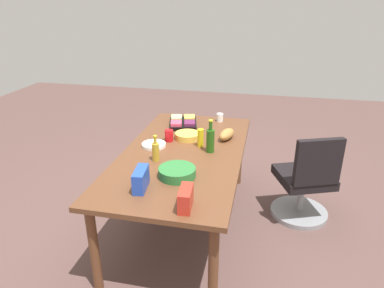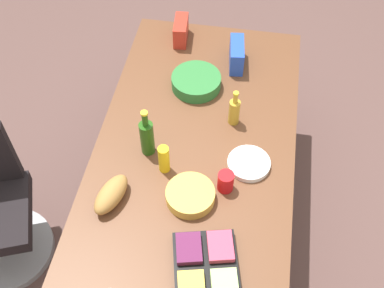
% 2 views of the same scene
% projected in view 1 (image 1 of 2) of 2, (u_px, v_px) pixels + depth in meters
% --- Properties ---
extents(ground_plane, '(10.00, 10.00, 0.00)m').
position_uv_depth(ground_plane, '(184.00, 224.00, 3.43)').
color(ground_plane, brown).
extents(conference_table, '(2.04, 1.05, 0.77)m').
position_uv_depth(conference_table, '(183.00, 160.00, 3.16)').
color(conference_table, brown).
rests_on(conference_table, ground).
extents(office_chair, '(0.62, 0.62, 0.91)m').
position_uv_depth(office_chair, '(305.00, 186.00, 3.39)').
color(office_chair, gray).
rests_on(office_chair, ground).
extents(fruit_platter, '(0.41, 0.36, 0.07)m').
position_uv_depth(fruit_platter, '(183.00, 122.00, 3.75)').
color(fruit_platter, black).
rests_on(fruit_platter, conference_table).
extents(dressing_bottle, '(0.07, 0.07, 0.23)m').
position_uv_depth(dressing_bottle, '(156.00, 151.00, 2.93)').
color(dressing_bottle, gold).
rests_on(dressing_bottle, conference_table).
extents(wine_bottle, '(0.09, 0.09, 0.30)m').
position_uv_depth(wine_bottle, '(210.00, 140.00, 3.09)').
color(wine_bottle, '#225314').
rests_on(wine_bottle, conference_table).
extents(salad_bowl, '(0.33, 0.33, 0.07)m').
position_uv_depth(salad_bowl, '(177.00, 172.00, 2.69)').
color(salad_bowl, '#2B7234').
rests_on(salad_bowl, conference_table).
extents(paper_plate_stack, '(0.26, 0.26, 0.03)m').
position_uv_depth(paper_plate_stack, '(154.00, 145.00, 3.24)').
color(paper_plate_stack, white).
rests_on(paper_plate_stack, conference_table).
extents(chip_bowl, '(0.26, 0.26, 0.06)m').
position_uv_depth(chip_bowl, '(187.00, 136.00, 3.40)').
color(chip_bowl, gold).
rests_on(chip_bowl, conference_table).
extents(paper_cup, '(0.08, 0.08, 0.09)m').
position_uv_depth(paper_cup, '(220.00, 118.00, 3.86)').
color(paper_cup, white).
rests_on(paper_cup, conference_table).
extents(mustard_bottle, '(0.06, 0.06, 0.17)m').
position_uv_depth(mustard_bottle, '(201.00, 138.00, 3.21)').
color(mustard_bottle, yellow).
rests_on(mustard_bottle, conference_table).
extents(bread_loaf, '(0.26, 0.18, 0.10)m').
position_uv_depth(bread_loaf, '(227.00, 134.00, 3.38)').
color(bread_loaf, '#A6763A').
rests_on(bread_loaf, conference_table).
extents(chip_bag_red, '(0.21, 0.10, 0.14)m').
position_uv_depth(chip_bag_red, '(186.00, 198.00, 2.29)').
color(chip_bag_red, red).
rests_on(chip_bag_red, conference_table).
extents(chip_bag_blue, '(0.23, 0.11, 0.15)m').
position_uv_depth(chip_bag_blue, '(141.00, 179.00, 2.51)').
color(chip_bag_blue, blue).
rests_on(chip_bag_blue, conference_table).
extents(red_solo_cup, '(0.09, 0.09, 0.11)m').
position_uv_depth(red_solo_cup, '(169.00, 136.00, 3.34)').
color(red_solo_cup, red).
rests_on(red_solo_cup, conference_table).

